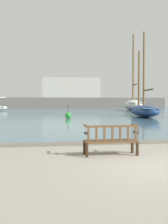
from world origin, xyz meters
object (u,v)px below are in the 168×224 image
Objects in this scene: sailboat_nearest_port at (144,110)px; channel_buoy at (68,115)px; park_bench at (111,140)px; sailboat_distant_harbor at (133,104)px.

channel_buoy is at bearing -168.78° from sailboat_nearest_port.
park_bench is 1.29× the size of channel_buoy.
sailboat_distant_harbor is (13.72, 38.48, 0.66)m from park_bench.
sailboat_distant_harbor reaches higher than sailboat_nearest_port.
channel_buoy is (-13.32, -21.01, -0.77)m from sailboat_distant_harbor.
sailboat_nearest_port reaches higher than channel_buoy.
sailboat_distant_harbor is 24.89m from channel_buoy.
sailboat_distant_harbor is at bearing 74.38° from sailboat_nearest_port.
sailboat_nearest_port is at bearing 11.22° from channel_buoy.
sailboat_distant_harbor is at bearing 57.64° from channel_buoy.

